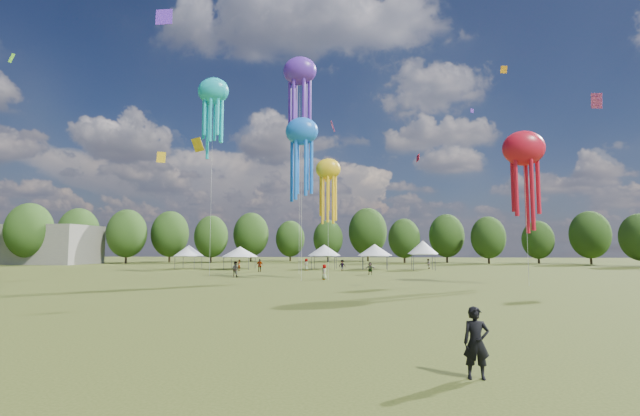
# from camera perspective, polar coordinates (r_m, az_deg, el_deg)

# --- Properties ---
(ground) EXTENTS (300.00, 300.00, 0.00)m
(ground) POSITION_cam_1_polar(r_m,az_deg,el_deg) (16.67, -15.46, -16.33)
(ground) COLOR #384416
(ground) RESTS_ON ground
(observer_main) EXTENTS (0.66, 0.44, 1.81)m
(observer_main) POSITION_cam_1_polar(r_m,az_deg,el_deg) (12.70, 19.06, -15.71)
(observer_main) COLOR black
(observer_main) RESTS_ON ground
(spectator_near) EXTENTS (0.98, 0.82, 1.80)m
(spectator_near) POSITION_cam_1_polar(r_m,az_deg,el_deg) (52.98, -10.63, -7.58)
(spectator_near) COLOR gray
(spectator_near) RESTS_ON ground
(spectators_far) EXTENTS (28.78, 27.19, 1.79)m
(spectators_far) POSITION_cam_1_polar(r_m,az_deg,el_deg) (63.38, 1.55, -7.31)
(spectators_far) COLOR gray
(spectators_far) RESTS_ON ground
(festival_tents) EXTENTS (41.10, 6.91, 4.43)m
(festival_tents) POSITION_cam_1_polar(r_m,az_deg,el_deg) (70.89, -1.10, -5.32)
(festival_tents) COLOR #47474C
(festival_tents) RESTS_ON ground
(show_kites) EXTENTS (37.13, 18.33, 28.64)m
(show_kites) POSITION_cam_1_polar(r_m,az_deg,el_deg) (53.43, -0.63, 11.03)
(show_kites) COLOR blue
(show_kites) RESTS_ON ground
(small_kites) EXTENTS (75.18, 55.74, 45.44)m
(small_kites) POSITION_cam_1_polar(r_m,az_deg,el_deg) (61.93, 0.92, 22.13)
(small_kites) COLOR blue
(small_kites) RESTS_ON ground
(treeline) EXTENTS (201.57, 95.24, 13.43)m
(treeline) POSITION_cam_1_polar(r_m,az_deg,el_deg) (78.39, -0.69, -2.70)
(treeline) COLOR #38281C
(treeline) RESTS_ON ground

